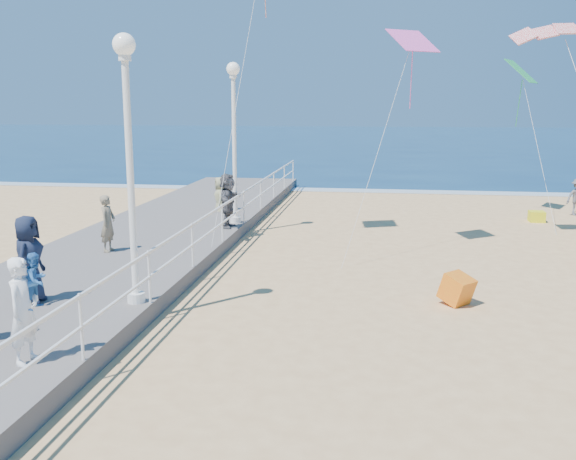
# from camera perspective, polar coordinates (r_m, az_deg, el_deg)

# --- Properties ---
(ground) EXTENTS (160.00, 160.00, 0.00)m
(ground) POSITION_cam_1_polar(r_m,az_deg,el_deg) (12.80, 9.93, -9.11)
(ground) COLOR #E0B275
(ground) RESTS_ON ground
(ocean) EXTENTS (160.00, 90.00, 0.05)m
(ocean) POSITION_cam_1_polar(r_m,az_deg,el_deg) (77.14, 8.82, 7.85)
(ocean) COLOR #0D2C4F
(ocean) RESTS_ON ground
(surf_line) EXTENTS (160.00, 1.20, 0.04)m
(surf_line) POSITION_cam_1_polar(r_m,az_deg,el_deg) (32.81, 9.12, 3.42)
(surf_line) COLOR white
(surf_line) RESTS_ON ground
(boardwalk) EXTENTS (5.00, 44.00, 0.40)m
(boardwalk) POSITION_cam_1_polar(r_m,az_deg,el_deg) (14.56, -21.22, -6.37)
(boardwalk) COLOR slate
(boardwalk) RESTS_ON ground
(railing) EXTENTS (0.05, 42.00, 0.55)m
(railing) POSITION_cam_1_polar(r_m,az_deg,el_deg) (13.25, -12.28, -2.84)
(railing) COLOR white
(railing) RESTS_ON boardwalk
(lamp_post_mid) EXTENTS (0.44, 0.44, 5.32)m
(lamp_post_mid) POSITION_cam_1_polar(r_m,az_deg,el_deg) (13.00, -13.98, 7.59)
(lamp_post_mid) COLOR white
(lamp_post_mid) RESTS_ON boardwalk
(lamp_post_far) EXTENTS (0.44, 0.44, 5.32)m
(lamp_post_far) POSITION_cam_1_polar(r_m,az_deg,el_deg) (21.59, -4.82, 9.20)
(lamp_post_far) COLOR white
(lamp_post_far) RESTS_ON boardwalk
(woman_holding_toddler) EXTENTS (0.47, 0.66, 1.70)m
(woman_holding_toddler) POSITION_cam_1_polar(r_m,az_deg,el_deg) (10.83, -22.42, -6.63)
(woman_holding_toddler) COLOR white
(woman_holding_toddler) RESTS_ON boardwalk
(toddler_held) EXTENTS (0.38, 0.47, 0.89)m
(toddler_held) POSITION_cam_1_polar(r_m,az_deg,el_deg) (10.75, -21.50, -4.20)
(toddler_held) COLOR #3374C0
(toddler_held) RESTS_ON boardwalk
(spectator_4) EXTENTS (0.67, 0.94, 1.81)m
(spectator_4) POSITION_cam_1_polar(r_m,az_deg,el_deg) (13.99, -22.05, -2.45)
(spectator_4) COLOR #171E33
(spectator_4) RESTS_ON boardwalk
(spectator_5) EXTENTS (0.55, 1.66, 1.78)m
(spectator_5) POSITION_cam_1_polar(r_m,az_deg,el_deg) (20.98, -5.39, 2.62)
(spectator_5) COLOR #4F4E53
(spectator_5) RESTS_ON boardwalk
(spectator_6) EXTENTS (0.40, 0.58, 1.56)m
(spectator_6) POSITION_cam_1_polar(r_m,az_deg,el_deg) (18.17, -15.72, 0.57)
(spectator_6) COLOR #7E7057
(spectator_6) RESTS_ON boardwalk
(beach_walker_c) EXTENTS (0.72, 0.92, 1.67)m
(beach_walker_c) POSITION_cam_1_polar(r_m,az_deg,el_deg) (24.39, -6.00, 2.74)
(beach_walker_c) COLOR #939165
(beach_walker_c) RESTS_ON ground
(box_kite) EXTENTS (0.89, 0.88, 0.74)m
(box_kite) POSITION_cam_1_polar(r_m,az_deg,el_deg) (14.76, 14.77, -5.33)
(box_kite) COLOR #ED3E0D
(box_kite) RESTS_ON ground
(beach_chair_left) EXTENTS (0.55, 0.55, 0.40)m
(beach_chair_left) POSITION_cam_1_polar(r_m,az_deg,el_deg) (25.95, 21.23, 1.13)
(beach_chair_left) COLOR yellow
(beach_chair_left) RESTS_ON ground
(kite_parafoil) EXTENTS (3.17, 0.94, 0.65)m
(kite_parafoil) POSITION_cam_1_polar(r_m,az_deg,el_deg) (21.92, 23.48, 16.10)
(kite_parafoil) COLOR red
(kite_diamond_pink) EXTENTS (1.60, 1.56, 0.70)m
(kite_diamond_pink) POSITION_cam_1_polar(r_m,az_deg,el_deg) (19.52, 11.02, 16.20)
(kite_diamond_pink) COLOR #E454B4
(kite_diamond_green) EXTENTS (1.51, 1.67, 0.92)m
(kite_diamond_green) POSITION_cam_1_polar(r_m,az_deg,el_deg) (27.06, 20.01, 13.12)
(kite_diamond_green) COLOR green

